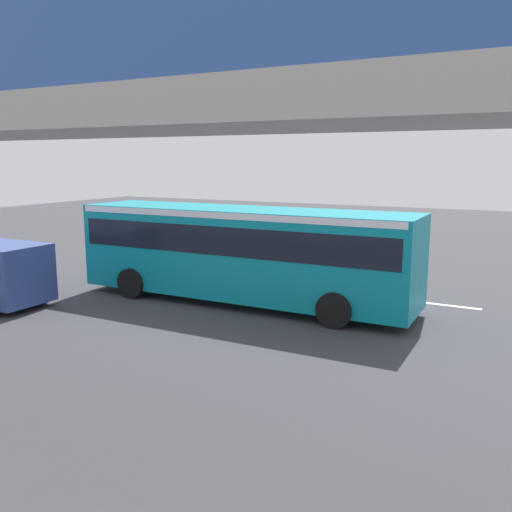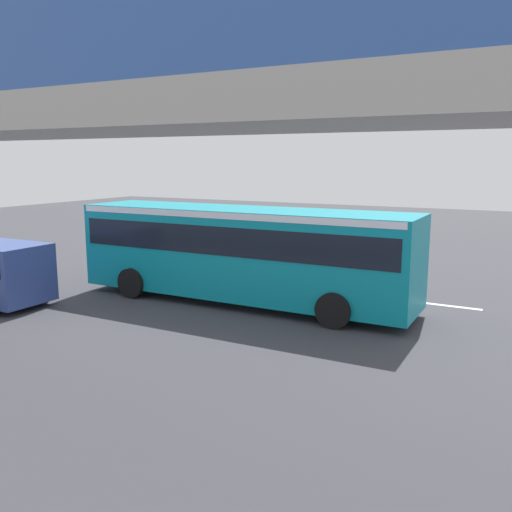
% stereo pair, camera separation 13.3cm
% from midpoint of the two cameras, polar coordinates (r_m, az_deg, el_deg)
% --- Properties ---
extents(ground, '(80.00, 80.00, 0.00)m').
position_cam_midpoint_polar(ground, '(18.29, -0.77, -4.86)').
color(ground, '#38383D').
extents(city_bus, '(11.54, 2.85, 3.15)m').
position_cam_midpoint_polar(city_bus, '(17.89, -1.68, 0.97)').
color(city_bus, '#0C8493').
rests_on(city_bus, ground).
extents(pedestrian, '(0.38, 0.38, 1.79)m').
position_cam_midpoint_polar(pedestrian, '(21.23, 2.92, -0.32)').
color(pedestrian, '#2D2D38').
rests_on(pedestrian, ground).
extents(traffic_sign, '(0.08, 0.60, 2.80)m').
position_cam_midpoint_polar(traffic_sign, '(25.47, -9.20, 3.58)').
color(traffic_sign, slate).
rests_on(traffic_sign, ground).
extents(lane_dash_leftmost, '(2.00, 0.20, 0.01)m').
position_cam_midpoint_polar(lane_dash_leftmost, '(18.91, 19.49, -4.94)').
color(lane_dash_leftmost, silver).
rests_on(lane_dash_leftmost, ground).
extents(lane_dash_left, '(2.00, 0.20, 0.01)m').
position_cam_midpoint_polar(lane_dash_left, '(19.82, 7.97, -3.77)').
color(lane_dash_left, silver).
rests_on(lane_dash_left, ground).
extents(lane_dash_centre, '(2.00, 0.20, 0.01)m').
position_cam_midpoint_polar(lane_dash_centre, '(21.46, -2.13, -2.61)').
color(lane_dash_centre, silver).
rests_on(lane_dash_centre, ground).
extents(lane_dash_right, '(2.00, 0.20, 0.01)m').
position_cam_midpoint_polar(lane_dash_right, '(23.66, -10.57, -1.58)').
color(lane_dash_right, silver).
rests_on(lane_dash_right, ground).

